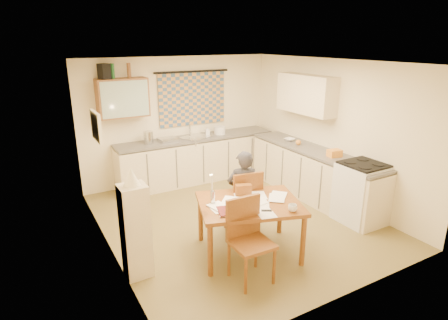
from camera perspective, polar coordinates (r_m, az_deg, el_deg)
floor at (r=6.21m, az=1.82°, el=-9.09°), size 4.00×4.50×0.02m
ceiling at (r=5.54m, az=2.08°, el=14.81°), size 4.00×4.50×0.02m
wall_back at (r=7.71m, az=-6.91°, el=6.13°), size 4.00×0.02×2.50m
wall_front at (r=4.11m, az=18.71°, el=-5.43°), size 4.00×0.02×2.50m
wall_left at (r=5.04m, az=-17.93°, el=-1.01°), size 0.02×4.50×2.50m
wall_right at (r=6.98m, az=16.20°, el=4.30°), size 0.02×4.50×2.50m
window_blind at (r=7.72m, az=-4.83°, el=9.23°), size 1.45×0.03×1.05m
curtain_rod at (r=7.64m, az=-4.87°, el=13.29°), size 1.60×0.04×0.04m
wall_cabinet at (r=7.09m, az=-15.19°, el=9.12°), size 0.90×0.34×0.70m
wall_cabinet_glass at (r=6.92m, az=-14.82°, el=8.95°), size 0.84×0.02×0.64m
upper_cabinet_right at (r=7.14m, az=12.42°, el=9.79°), size 0.34×1.30×0.70m
framed_print at (r=5.31m, az=-18.91°, el=4.88°), size 0.04×0.50×0.40m
print_canvas at (r=5.32m, az=-18.65°, el=4.92°), size 0.01×0.42×0.32m
counter_back at (r=7.73m, az=-4.14°, el=0.13°), size 3.30×0.62×0.92m
counter_right at (r=7.05m, az=13.38°, el=-2.12°), size 0.62×2.95×0.92m
stove at (r=6.35m, az=20.08°, el=-4.69°), size 0.63×0.63×0.98m
sink at (r=7.61m, az=-4.30°, el=3.19°), size 0.68×0.63×0.10m
tap at (r=7.70m, az=-5.25°, el=4.73°), size 0.03×0.03×0.28m
dish_rack at (r=7.36m, az=-8.54°, el=3.10°), size 0.36×0.31×0.06m
kettle at (r=7.22m, az=-11.44°, el=3.37°), size 0.23×0.23×0.24m
mixing_bowl at (r=7.82m, az=-0.66°, el=4.56°), size 0.26×0.26×0.16m
soap_bottle at (r=7.75m, az=-2.54°, el=4.48°), size 0.12×0.12×0.18m
bowl at (r=7.42m, az=9.93°, el=3.09°), size 0.27×0.27×0.05m
orange_bag at (r=6.57m, az=16.49°, el=1.01°), size 0.24×0.20×0.12m
fruit_orange at (r=7.14m, az=11.26°, el=2.65°), size 0.10×0.10×0.10m
speaker at (r=6.97m, az=-17.81°, el=12.74°), size 0.21×0.24×0.26m
bottle_green at (r=7.00m, az=-16.63°, el=12.87°), size 0.08×0.08×0.26m
bottle_brown at (r=7.07m, az=-14.29°, el=13.10°), size 0.07×0.07×0.26m
dining_table at (r=5.17m, az=3.79°, el=-10.17°), size 1.58×1.38×0.75m
chair_far at (r=5.70m, az=2.84°, el=-8.07°), size 0.52×0.52×1.01m
chair_near at (r=4.67m, az=4.04°, el=-14.40°), size 0.47×0.47×1.02m
person at (r=5.52m, az=2.94°, el=-5.11°), size 0.69×0.64×1.30m
shelf_stand at (r=4.72m, az=-13.32°, el=-10.56°), size 0.32×0.30×1.20m
lampshade at (r=4.43m, az=-13.97°, el=-2.48°), size 0.20×0.20×0.22m
letter_rack at (r=5.18m, az=2.97°, el=-4.59°), size 0.24×0.18×0.16m
mug at (r=4.81m, az=10.41°, el=-7.20°), size 0.12×0.12×0.09m
magazine at (r=4.70m, az=-0.90°, el=-7.92°), size 0.37×0.40×0.03m
book at (r=4.82m, az=-0.16°, el=-7.27°), size 0.25×0.29×0.02m
orange_box at (r=4.67m, az=1.41°, el=-8.00°), size 0.14×0.12×0.04m
eyeglasses at (r=4.77m, az=6.49°, el=-7.71°), size 0.13×0.10×0.02m
candle_holder at (r=4.91m, az=-1.74°, el=-5.74°), size 0.07×0.07×0.18m
candle at (r=4.86m, az=-1.86°, el=-3.45°), size 0.02×0.02×0.22m
candle_flame at (r=4.77m, az=-2.11°, el=-2.32°), size 0.02×0.02×0.02m
papers at (r=4.98m, az=3.91°, el=-6.45°), size 1.20×1.01×0.02m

